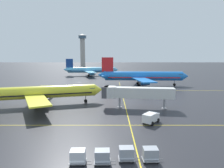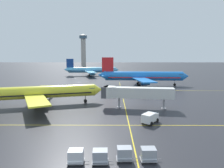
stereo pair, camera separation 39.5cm
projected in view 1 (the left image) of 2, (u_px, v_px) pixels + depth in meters
The scene contains 12 objects.
ground_plane at pixel (129, 122), 41.76m from camera, with size 600.00×600.00×0.00m, color #28282D.
airliner_front_gate at pixel (41, 92), 54.72m from camera, with size 33.38×28.43×10.51m.
airliner_second_row at pixel (142, 76), 88.87m from camera, with size 40.24×34.75×12.53m.
airliner_third_row at pixel (91, 70), 129.27m from camera, with size 35.30×30.30×10.97m.
taxiway_markings at pixel (124, 102), 58.71m from camera, with size 151.05×84.24×0.01m.
service_truck_red_van at pixel (151, 117), 40.96m from camera, with size 4.01×4.35×2.10m.
baggage_cart_row_leftmost at pixel (78, 156), 25.66m from camera, with size 2.78×1.74×1.86m.
baggage_cart_row_second at pixel (102, 157), 25.65m from camera, with size 2.78×1.74×1.86m.
baggage_cart_row_middle at pixel (126, 154), 26.40m from camera, with size 2.78×1.74×1.86m.
baggage_cart_row_fourth at pixel (150, 154), 26.22m from camera, with size 2.78×1.74×1.86m.
jet_bridge at pixel (132, 93), 52.04m from camera, with size 18.72×4.93×5.58m.
control_tower at pixel (82, 48), 218.83m from camera, with size 8.82×8.82×35.60m.
Camera 1 is at (-3.60, -40.12, 14.00)m, focal length 32.17 mm.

